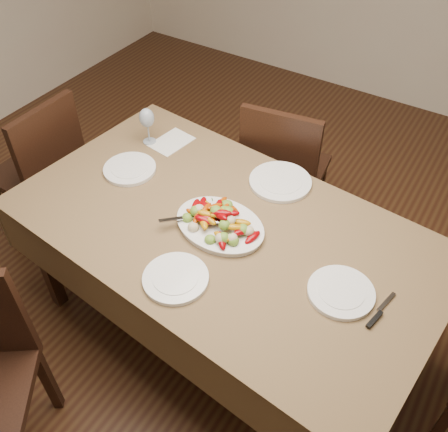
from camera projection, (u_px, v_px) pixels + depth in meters
floor at (175, 360)px, 2.50m from camera, size 6.00×6.00×0.00m
dining_table at (224, 283)px, 2.37m from camera, size 1.93×1.22×0.76m
chair_far at (286, 169)px, 2.84m from camera, size 0.48×0.48×0.95m
chair_left at (36, 172)px, 2.82m from camera, size 0.42×0.42×0.95m
serving_platter at (220, 226)px, 2.09m from camera, size 0.42×0.33×0.02m
roasted_vegetables at (220, 217)px, 2.05m from camera, size 0.34×0.25×0.09m
serving_spoon at (202, 218)px, 2.08m from camera, size 0.25×0.23×0.03m
plate_left at (130, 169)px, 2.37m from camera, size 0.25×0.25×0.02m
plate_right at (341, 292)px, 1.85m from camera, size 0.25×0.25×0.02m
plate_far at (280, 182)px, 2.31m from camera, size 0.29×0.29×0.02m
plate_near at (176, 278)px, 1.90m from camera, size 0.25×0.25×0.02m
wine_glass at (148, 125)px, 2.48m from camera, size 0.08×0.08×0.20m
menu_card at (171, 142)px, 2.55m from camera, size 0.18×0.23×0.00m
table_knife at (380, 312)px, 1.79m from camera, size 0.06×0.20×0.01m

